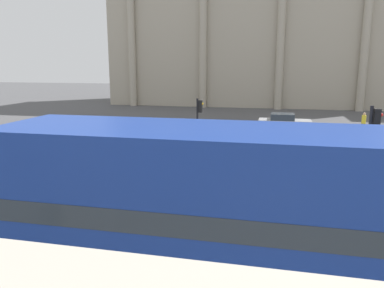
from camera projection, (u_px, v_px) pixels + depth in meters
double_decker_bus at (241, 213)px, 7.67m from camera, size 10.17×2.77×3.99m
plaza_building_left at (246, 23)px, 50.82m from camera, size 35.29×14.51×21.79m
traffic_light_near at (371, 146)px, 12.71m from camera, size 0.42×0.24×3.91m
traffic_light_mid at (199, 118)px, 21.58m from camera, size 0.42×0.24×3.37m
car_silver at (284, 121)px, 30.67m from camera, size 4.20×1.93×1.35m
pedestrian_yellow at (364, 122)px, 28.85m from camera, size 0.32×0.32×1.67m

